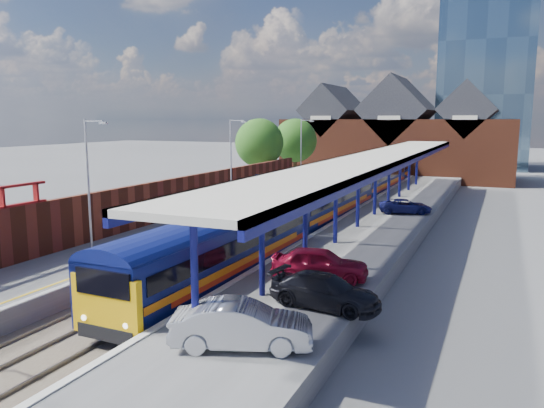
{
  "coord_description": "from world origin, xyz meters",
  "views": [
    {
      "loc": [
        13.58,
        -15.58,
        7.98
      ],
      "look_at": [
        0.07,
        15.24,
        2.6
      ],
      "focal_mm": 35.0,
      "sensor_mm": 36.0,
      "label": 1
    }
  ],
  "objects_px": {
    "lamp_post_d": "(302,148)",
    "lamp_post_c": "(232,157)",
    "train": "(355,185)",
    "platform_sign": "(258,184)",
    "parked_car_dark": "(325,291)",
    "lamp_post_b": "(90,177)",
    "parked_car_silver": "(242,325)",
    "parked_car_blue": "(405,206)",
    "parked_car_red": "(320,264)"
  },
  "relations": [
    {
      "from": "lamp_post_b",
      "to": "parked_car_silver",
      "type": "height_order",
      "value": "lamp_post_b"
    },
    {
      "from": "train",
      "to": "lamp_post_d",
      "type": "relative_size",
      "value": 9.42
    },
    {
      "from": "parked_car_red",
      "to": "parked_car_dark",
      "type": "distance_m",
      "value": 3.45
    },
    {
      "from": "lamp_post_b",
      "to": "parked_car_red",
      "type": "relative_size",
      "value": 1.65
    },
    {
      "from": "lamp_post_b",
      "to": "parked_car_dark",
      "type": "relative_size",
      "value": 1.63
    },
    {
      "from": "lamp_post_b",
      "to": "platform_sign",
      "type": "xyz_separation_m",
      "value": [
        1.36,
        18.0,
        -2.3
      ]
    },
    {
      "from": "lamp_post_d",
      "to": "train",
      "type": "bearing_deg",
      "value": -43.11
    },
    {
      "from": "parked_car_red",
      "to": "lamp_post_b",
      "type": "bearing_deg",
      "value": 77.2
    },
    {
      "from": "lamp_post_d",
      "to": "parked_car_blue",
      "type": "xyz_separation_m",
      "value": [
        13.36,
        -13.59,
        -3.46
      ]
    },
    {
      "from": "lamp_post_b",
      "to": "lamp_post_c",
      "type": "relative_size",
      "value": 1.0
    },
    {
      "from": "platform_sign",
      "to": "parked_car_red",
      "type": "bearing_deg",
      "value": -57.67
    },
    {
      "from": "lamp_post_d",
      "to": "parked_car_dark",
      "type": "height_order",
      "value": "lamp_post_d"
    },
    {
      "from": "parked_car_silver",
      "to": "parked_car_dark",
      "type": "relative_size",
      "value": 1.01
    },
    {
      "from": "lamp_post_c",
      "to": "parked_car_blue",
      "type": "xyz_separation_m",
      "value": [
        13.36,
        2.41,
        -3.46
      ]
    },
    {
      "from": "lamp_post_d",
      "to": "parked_car_dark",
      "type": "bearing_deg",
      "value": -68.22
    },
    {
      "from": "lamp_post_b",
      "to": "lamp_post_d",
      "type": "distance_m",
      "value": 32.0
    },
    {
      "from": "lamp_post_d",
      "to": "parked_car_red",
      "type": "xyz_separation_m",
      "value": [
        12.81,
        -32.09,
        -3.27
      ]
    },
    {
      "from": "lamp_post_d",
      "to": "parked_car_red",
      "type": "bearing_deg",
      "value": -68.24
    },
    {
      "from": "lamp_post_c",
      "to": "parked_car_blue",
      "type": "relative_size",
      "value": 1.82
    },
    {
      "from": "train",
      "to": "parked_car_dark",
      "type": "xyz_separation_m",
      "value": [
        6.24,
        -27.94,
        -0.5
      ]
    },
    {
      "from": "lamp_post_d",
      "to": "lamp_post_c",
      "type": "bearing_deg",
      "value": -90.0
    },
    {
      "from": "train",
      "to": "parked_car_blue",
      "type": "distance_m",
      "value": 8.34
    },
    {
      "from": "lamp_post_c",
      "to": "platform_sign",
      "type": "bearing_deg",
      "value": 55.74
    },
    {
      "from": "lamp_post_d",
      "to": "parked_car_silver",
      "type": "height_order",
      "value": "lamp_post_d"
    },
    {
      "from": "parked_car_dark",
      "to": "lamp_post_d",
      "type": "bearing_deg",
      "value": 29.34
    },
    {
      "from": "lamp_post_c",
      "to": "parked_car_dark",
      "type": "relative_size",
      "value": 1.63
    },
    {
      "from": "train",
      "to": "parked_car_blue",
      "type": "height_order",
      "value": "train"
    },
    {
      "from": "train",
      "to": "platform_sign",
      "type": "relative_size",
      "value": 26.38
    },
    {
      "from": "train",
      "to": "lamp_post_b",
      "type": "bearing_deg",
      "value": -107.68
    },
    {
      "from": "parked_car_red",
      "to": "parked_car_dark",
      "type": "bearing_deg",
      "value": -170.48
    },
    {
      "from": "lamp_post_c",
      "to": "lamp_post_d",
      "type": "relative_size",
      "value": 1.0
    },
    {
      "from": "platform_sign",
      "to": "lamp_post_c",
      "type": "bearing_deg",
      "value": -124.26
    },
    {
      "from": "parked_car_red",
      "to": "train",
      "type": "bearing_deg",
      "value": -1.07
    },
    {
      "from": "platform_sign",
      "to": "train",
      "type": "bearing_deg",
      "value": 45.67
    },
    {
      "from": "parked_car_silver",
      "to": "parked_car_blue",
      "type": "distance_m",
      "value": 26.16
    },
    {
      "from": "parked_car_silver",
      "to": "parked_car_dark",
      "type": "xyz_separation_m",
      "value": [
        1.24,
        4.45,
        -0.09
      ]
    },
    {
      "from": "lamp_post_b",
      "to": "parked_car_silver",
      "type": "distance_m",
      "value": 15.36
    },
    {
      "from": "train",
      "to": "lamp_post_c",
      "type": "bearing_deg",
      "value": -132.26
    },
    {
      "from": "lamp_post_b",
      "to": "parked_car_dark",
      "type": "xyz_separation_m",
      "value": [
        14.1,
        -3.29,
        -3.37
      ]
    },
    {
      "from": "platform_sign",
      "to": "parked_car_silver",
      "type": "relative_size",
      "value": 0.57
    },
    {
      "from": "lamp_post_b",
      "to": "lamp_post_c",
      "type": "bearing_deg",
      "value": 90.0
    },
    {
      "from": "lamp_post_b",
      "to": "parked_car_silver",
      "type": "xyz_separation_m",
      "value": [
        12.86,
        -7.74,
        -3.27
      ]
    },
    {
      "from": "platform_sign",
      "to": "parked_car_blue",
      "type": "relative_size",
      "value": 0.65
    },
    {
      "from": "train",
      "to": "parked_car_red",
      "type": "distance_m",
      "value": 25.23
    },
    {
      "from": "parked_car_red",
      "to": "parked_car_blue",
      "type": "distance_m",
      "value": 18.51
    },
    {
      "from": "parked_car_silver",
      "to": "train",
      "type": "bearing_deg",
      "value": -11.8
    },
    {
      "from": "train",
      "to": "lamp_post_d",
      "type": "xyz_separation_m",
      "value": [
        -7.86,
        7.35,
        2.87
      ]
    },
    {
      "from": "lamp_post_b",
      "to": "lamp_post_c",
      "type": "distance_m",
      "value": 16.0
    },
    {
      "from": "parked_car_red",
      "to": "parked_car_blue",
      "type": "bearing_deg",
      "value": -14.1
    },
    {
      "from": "lamp_post_d",
      "to": "parked_car_red",
      "type": "distance_m",
      "value": 34.71
    }
  ]
}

